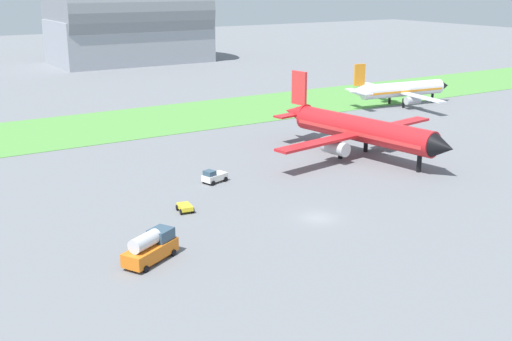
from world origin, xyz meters
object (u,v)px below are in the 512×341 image
object	(u,v)px
airplane_midfield_jet	(360,130)
fuel_truck_near_gate	(151,247)
airplane_parked_jet_far	(400,90)
baggage_cart_midfield	(185,207)
pushback_tug_by_runway	(214,176)

from	to	relation	value
airplane_midfield_jet	fuel_truck_near_gate	world-z (taller)	airplane_midfield_jet
airplane_parked_jet_far	baggage_cart_midfield	bearing A→B (deg)	-146.21
baggage_cart_midfield	fuel_truck_near_gate	bearing A→B (deg)	149.42
airplane_parked_jet_far	pushback_tug_by_runway	bearing A→B (deg)	-149.18
airplane_parked_jet_far	baggage_cart_midfield	distance (m)	82.18
baggage_cart_midfield	pushback_tug_by_runway	distance (m)	12.29
airplane_parked_jet_far	pushback_tug_by_runway	world-z (taller)	airplane_parked_jet_far
airplane_parked_jet_far	fuel_truck_near_gate	bearing A→B (deg)	-142.69
fuel_truck_near_gate	baggage_cart_midfield	world-z (taller)	fuel_truck_near_gate
fuel_truck_near_gate	pushback_tug_by_runway	size ratio (longest dim) A/B	1.73
airplane_parked_jet_far	airplane_midfield_jet	bearing A→B (deg)	-135.57
airplane_midfield_jet	pushback_tug_by_runway	xyz separation A→B (m)	(-26.88, 0.18, -3.60)
pushback_tug_by_runway	airplane_parked_jet_far	bearing A→B (deg)	-172.13
fuel_truck_near_gate	pushback_tug_by_runway	bearing A→B (deg)	19.35
baggage_cart_midfield	pushback_tug_by_runway	world-z (taller)	pushback_tug_by_runway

